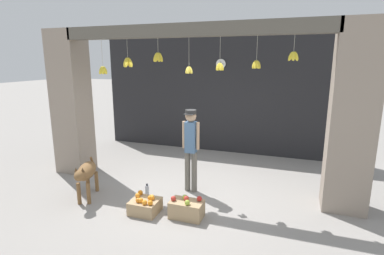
{
  "coord_description": "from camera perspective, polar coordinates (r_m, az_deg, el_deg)",
  "views": [
    {
      "loc": [
        1.94,
        -5.13,
        2.54
      ],
      "look_at": [
        0.0,
        0.43,
        1.21
      ],
      "focal_mm": 28.0,
      "sensor_mm": 36.0,
      "label": 1
    }
  ],
  "objects": [
    {
      "name": "water_bottle",
      "position": [
        5.82,
        -8.52,
        -11.9
      ],
      "size": [
        0.08,
        0.08,
        0.27
      ],
      "color": "silver",
      "rests_on": "ground_plane"
    },
    {
      "name": "ground_plane",
      "position": [
        6.04,
        -1.38,
        -12.12
      ],
      "size": [
        60.0,
        60.0,
        0.0
      ],
      "primitive_type": "plane",
      "color": "gray"
    },
    {
      "name": "wall_clock",
      "position": [
        8.23,
        5.52,
        11.97
      ],
      "size": [
        0.28,
        0.03,
        0.28
      ],
      "color": "black"
    },
    {
      "name": "dog",
      "position": [
        5.91,
        -19.51,
        -8.16
      ],
      "size": [
        0.54,
        0.99,
        0.74
      ],
      "rotation": [
        0.0,
        0.0,
        -1.19
      ],
      "color": "brown",
      "rests_on": "ground_plane"
    },
    {
      "name": "storefront_awning",
      "position": [
        5.63,
        -1.32,
        17.62
      ],
      "size": [
        5.07,
        0.26,
        0.94
      ],
      "color": "#5B564C"
    },
    {
      "name": "fruit_crate_oranges",
      "position": [
        5.31,
        -8.92,
        -14.44
      ],
      "size": [
        0.47,
        0.44,
        0.31
      ],
      "color": "tan",
      "rests_on": "ground_plane"
    },
    {
      "name": "shop_back_wall",
      "position": [
        8.35,
        5.7,
        6.13
      ],
      "size": [
        6.97,
        0.12,
        3.18
      ],
      "primitive_type": "cube",
      "color": "#232326",
      "rests_on": "ground_plane"
    },
    {
      "name": "shopkeeper",
      "position": [
        5.75,
        -0.22,
        -3.24
      ],
      "size": [
        0.34,
        0.27,
        1.63
      ],
      "rotation": [
        0.0,
        0.0,
        3.14
      ],
      "color": "#6B665B",
      "rests_on": "ground_plane"
    },
    {
      "name": "fruit_crate_apples",
      "position": [
        5.1,
        -1.04,
        -15.19
      ],
      "size": [
        0.54,
        0.33,
        0.36
      ],
      "color": "tan",
      "rests_on": "ground_plane"
    },
    {
      "name": "shop_pillar_left",
      "position": [
        7.3,
        -21.97,
        4.33
      ],
      "size": [
        0.7,
        0.6,
        3.18
      ],
      "primitive_type": "cube",
      "color": "gray",
      "rests_on": "ground_plane"
    },
    {
      "name": "shop_pillar_right",
      "position": [
        5.58,
        28.17,
        1.44
      ],
      "size": [
        0.7,
        0.6,
        3.18
      ],
      "primitive_type": "cube",
      "color": "gray",
      "rests_on": "ground_plane"
    }
  ]
}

